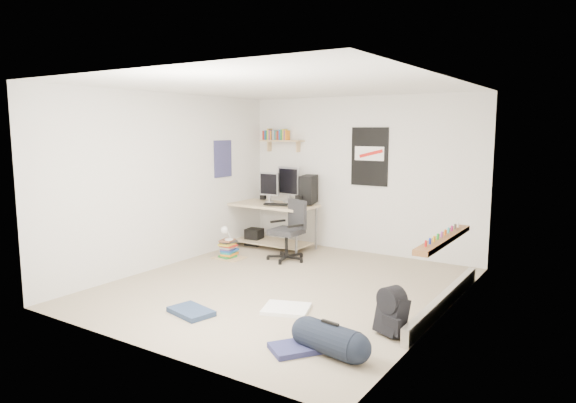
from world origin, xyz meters
The scene contains 26 objects.
floor centered at (0.00, 0.00, -0.01)m, with size 4.00×4.50×0.01m, color gray.
ceiling centered at (0.00, 0.00, 2.50)m, with size 4.00×4.50×0.01m, color white.
back_wall centered at (0.00, 2.25, 1.25)m, with size 4.00×0.01×2.50m, color silver.
left_wall centered at (-2.00, 0.00, 1.25)m, with size 0.01×4.50×2.50m, color silver.
right_wall centered at (2.00, 0.00, 1.25)m, with size 0.01×4.50×2.50m, color silver.
desk centered at (-1.45, 1.67, 0.36)m, with size 1.68×0.74×0.77m, color #CBB78D.
monitor_left centered at (-1.46, 1.78, 0.96)m, with size 0.35×0.09×0.39m, color #A0A0A5.
monitor_right centered at (-1.21, 1.98, 1.01)m, with size 0.44×0.11×0.48m, color #9C9DA1.
pc_tower centered at (-0.79, 1.95, 1.00)m, with size 0.21×0.44×0.46m, color black.
keyboard centered at (-1.15, 1.52, 0.78)m, with size 0.40×0.14×0.02m, color black.
speaker_left centered at (-1.68, 1.90, 0.85)m, with size 0.09×0.09×0.17m, color black.
speaker_right centered at (-0.78, 1.62, 0.85)m, with size 0.08×0.08×0.17m, color black.
office_chair centered at (-0.69, 1.13, 0.49)m, with size 0.60×0.60×0.93m, color black.
wall_shelf centered at (-1.45, 2.14, 1.78)m, with size 0.80×0.22×0.24m, color tan.
poster_back_wall centered at (0.15, 2.23, 1.55)m, with size 0.62×0.03×0.92m, color black.
poster_left_wall centered at (-1.99, 1.20, 1.50)m, with size 0.02×0.42×0.60m, color navy.
window centered at (1.95, 0.30, 1.45)m, with size 0.10×1.50×1.26m, color brown.
baseboard_heater centered at (1.96, 0.30, 0.09)m, with size 0.08×2.50×0.18m, color #B7B2A8.
backpack centered at (1.74, -0.72, 0.20)m, with size 0.28×0.22×0.37m, color black.
duffel_bag centered at (1.44, -1.43, 0.14)m, with size 0.28×0.28×0.55m, color black.
tshirt centered at (0.51, -0.72, 0.02)m, with size 0.49×0.42×0.04m, color white.
jeans_a centered at (-0.29, -1.37, 0.03)m, with size 0.50×0.32×0.05m, color #233250.
jeans_b centered at (1.14, -1.54, 0.03)m, with size 0.43×0.32×0.05m, color #23264F.
book_stack centered at (-1.50, 0.73, 0.15)m, with size 0.46×0.37×0.31m, color brown.
desk_lamp centered at (-1.48, 0.71, 0.38)m, with size 0.13×0.22×0.22m, color white.
subwoofer centered at (-1.72, 1.68, 0.14)m, with size 0.26×0.26×0.29m, color black.
Camera 1 is at (3.49, -5.26, 2.00)m, focal length 32.00 mm.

